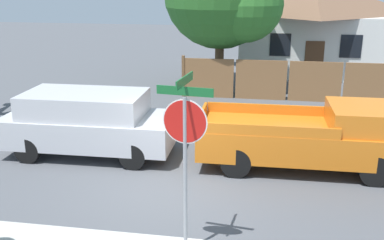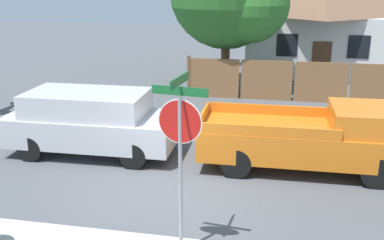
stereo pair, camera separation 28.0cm
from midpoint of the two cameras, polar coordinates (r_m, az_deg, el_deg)
ground_plane at (r=10.96m, az=-2.10°, el=-8.86°), size 80.00×80.00×0.00m
wooden_fence at (r=19.10m, az=16.46°, el=4.59°), size 11.11×0.12×1.77m
house at (r=25.87m, az=16.09°, el=11.58°), size 7.98×6.96×4.83m
red_suv at (r=13.16m, az=-12.10°, el=-0.06°), size 4.84×2.09×1.82m
orange_pickup at (r=12.25m, az=15.77°, el=-2.18°), size 5.51×2.12×1.77m
stop_sign at (r=7.69m, az=-0.48°, el=-2.08°), size 0.98×0.89×3.34m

